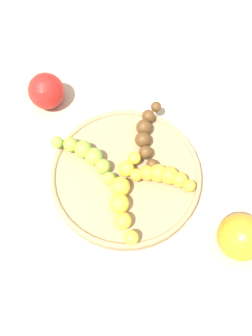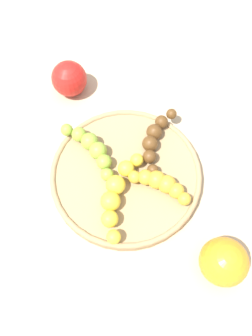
{
  "view_description": "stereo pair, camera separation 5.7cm",
  "coord_description": "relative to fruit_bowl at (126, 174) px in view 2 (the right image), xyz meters",
  "views": [
    {
      "loc": [
        0.09,
        0.24,
        0.55
      ],
      "look_at": [
        0.0,
        0.0,
        0.04
      ],
      "focal_mm": 35.02,
      "sensor_mm": 36.0,
      "label": 1
    },
    {
      "loc": [
        0.03,
        0.25,
        0.55
      ],
      "look_at": [
        0.0,
        0.0,
        0.04
      ],
      "focal_mm": 35.02,
      "sensor_mm": 36.0,
      "label": 2
    }
  ],
  "objects": [
    {
      "name": "banana_overripe",
      "position": [
        -0.06,
        -0.06,
        0.02
      ],
      "size": [
        0.08,
        0.13,
        0.03
      ],
      "rotation": [
        0.0,
        0.0,
        5.84
      ],
      "color": "#593819",
      "rests_on": "fruit_bowl"
    },
    {
      "name": "banana_yellow",
      "position": [
        0.02,
        0.05,
        0.02
      ],
      "size": [
        0.09,
        0.16,
        0.03
      ],
      "rotation": [
        0.0,
        0.0,
        5.89
      ],
      "color": "yellow",
      "rests_on": "fruit_bowl"
    },
    {
      "name": "ground_plane",
      "position": [
        0.0,
        0.0,
        -0.01
      ],
      "size": [
        2.4,
        2.4,
        0.0
      ],
      "primitive_type": "plane",
      "color": "tan"
    },
    {
      "name": "orange_fruit",
      "position": [
        -0.13,
        0.18,
        0.03
      ],
      "size": [
        0.08,
        0.08,
        0.08
      ],
      "primitive_type": "sphere",
      "color": "orange",
      "rests_on": "ground_plane"
    },
    {
      "name": "banana_spotted",
      "position": [
        -0.06,
        0.04,
        0.02
      ],
      "size": [
        0.1,
        0.07,
        0.03
      ],
      "rotation": [
        0.0,
        0.0,
        4.14
      ],
      "color": "gold",
      "rests_on": "fruit_bowl"
    },
    {
      "name": "banana_green",
      "position": [
        0.06,
        -0.05,
        0.02
      ],
      "size": [
        0.09,
        0.12,
        0.03
      ],
      "rotation": [
        0.0,
        0.0,
        3.72
      ],
      "color": "#8CAD38",
      "rests_on": "fruit_bowl"
    },
    {
      "name": "apple_red",
      "position": [
        0.09,
        -0.21,
        0.02
      ],
      "size": [
        0.07,
        0.07,
        0.07
      ],
      "primitive_type": "sphere",
      "color": "red",
      "rests_on": "ground_plane"
    },
    {
      "name": "fruit_bowl",
      "position": [
        0.0,
        0.0,
        0.0
      ],
      "size": [
        0.27,
        0.27,
        0.02
      ],
      "color": "#A08259",
      "rests_on": "ground_plane"
    }
  ]
}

